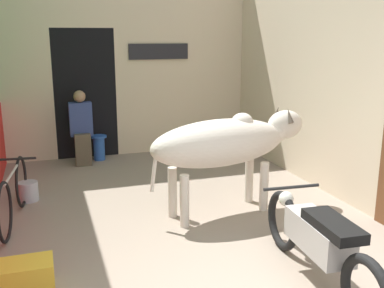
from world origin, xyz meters
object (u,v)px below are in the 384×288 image
object	(u,v)px
bicycle	(14,194)
plastic_stool	(99,147)
shopkeeper_seated	(81,126)
bucket	(28,191)
motorcycle_near	(318,240)
cow	(227,142)
crate	(27,277)

from	to	relation	value
bicycle	plastic_stool	world-z (taller)	bicycle
bicycle	shopkeeper_seated	size ratio (longest dim) A/B	1.34
bicycle	bucket	world-z (taller)	bicycle
motorcycle_near	cow	bearing A→B (deg)	93.37
plastic_stool	bucket	xyz separation A→B (m)	(-1.15, -1.76, -0.11)
plastic_stool	crate	bearing A→B (deg)	-105.19
bicycle	shopkeeper_seated	distance (m)	2.52
cow	crate	bearing A→B (deg)	-153.73
bicycle	plastic_stool	distance (m)	2.77
motorcycle_near	bucket	bearing A→B (deg)	129.47
shopkeeper_seated	bucket	size ratio (longest dim) A/B	4.85
cow	plastic_stool	size ratio (longest dim) A/B	4.92
shopkeeper_seated	bucket	world-z (taller)	shopkeeper_seated
bicycle	bucket	xyz separation A→B (m)	(0.13, 0.70, -0.21)
crate	plastic_stool	bearing A→B (deg)	74.81
bicycle	crate	distance (m)	1.66
cow	bucket	size ratio (longest dim) A/B	8.35
motorcycle_near	bicycle	size ratio (longest dim) A/B	1.20
motorcycle_near	shopkeeper_seated	size ratio (longest dim) A/B	1.61
motorcycle_near	plastic_stool	size ratio (longest dim) A/B	4.59
cow	shopkeeper_seated	bearing A→B (deg)	118.47
shopkeeper_seated	crate	world-z (taller)	shopkeeper_seated
motorcycle_near	shopkeeper_seated	distance (m)	4.88
plastic_stool	crate	distance (m)	4.24
cow	motorcycle_near	size ratio (longest dim) A/B	1.07
cow	bicycle	world-z (taller)	cow
shopkeeper_seated	plastic_stool	world-z (taller)	shopkeeper_seated
cow	shopkeeper_seated	size ratio (longest dim) A/B	1.72
crate	bucket	bearing A→B (deg)	91.04
bucket	motorcycle_near	bearing A→B (deg)	-50.53
bicycle	plastic_stool	xyz separation A→B (m)	(1.28, 2.46, -0.11)
cow	plastic_stool	world-z (taller)	cow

